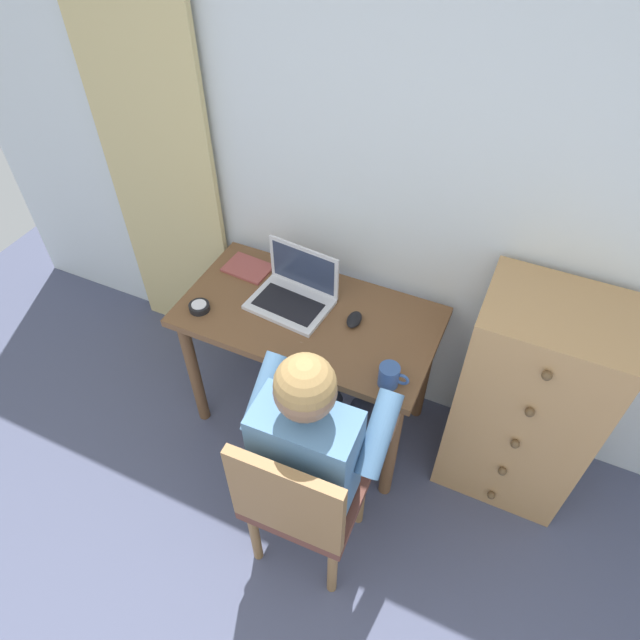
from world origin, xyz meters
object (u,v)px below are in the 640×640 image
computer_mouse (354,320)px  person_seated (320,433)px  laptop (294,292)px  notebook_pad (248,268)px  dresser (526,401)px  desk_clock (199,307)px  chair (300,498)px  coffee_mug (390,376)px  desk (309,333)px

computer_mouse → person_seated: bearing=-84.8°
laptop → notebook_pad: bearing=161.6°
notebook_pad → laptop: bearing=-14.3°
dresser → desk_clock: bearing=-169.1°
laptop → desk_clock: 0.42m
dresser → computer_mouse: 0.79m
notebook_pad → chair: bearing=-46.7°
chair → laptop: size_ratio=2.42×
notebook_pad → coffee_mug: coffee_mug is taller
person_seated → chair: bearing=-88.4°
desk → laptop: laptop is taller
desk → laptop: size_ratio=3.06×
desk_clock → laptop: bearing=32.7°
notebook_pad → dresser: bearing=1.9°
dresser → desk: bearing=-174.1°
person_seated → notebook_pad: person_seated is taller
laptop → desk: bearing=-29.6°
desk → notebook_pad: size_ratio=5.30×
dresser → chair: dresser is taller
dresser → notebook_pad: 1.36m
desk → chair: size_ratio=1.27×
desk → computer_mouse: 0.24m
dresser → coffee_mug: (-0.51, -0.31, 0.25)m
coffee_mug → dresser: bearing=31.1°
chair → person_seated: (-0.01, 0.18, 0.18)m
laptop → desk_clock: (-0.35, -0.22, -0.04)m
coffee_mug → laptop: bearing=153.6°
chair → notebook_pad: 1.08m
laptop → chair: bearing=-62.6°
laptop → computer_mouse: bearing=-3.1°
person_seated → notebook_pad: 0.91m
computer_mouse → laptop: bearing=173.6°
dresser → laptop: size_ratio=2.94×
computer_mouse → desk_clock: 0.67m
desk → person_seated: bearing=-60.4°
chair → coffee_mug: bearing=70.3°
computer_mouse → coffee_mug: size_ratio=0.83×
laptop → coffee_mug: laptop is taller
desk → laptop: bearing=150.4°
chair → coffee_mug: (0.16, 0.45, 0.30)m
desk_clock → coffee_mug: size_ratio=0.75×
laptop → coffee_mug: size_ratio=3.03×
desk → computer_mouse: size_ratio=11.12×
computer_mouse → desk: bearing=-172.6°
dresser → desk_clock: 1.44m
person_seated → laptop: bearing=124.4°
desk → desk_clock: 0.49m
coffee_mug → person_seated: bearing=-121.8°
dresser → desk_clock: (-1.39, -0.27, 0.22)m
chair → coffee_mug: chair is taller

